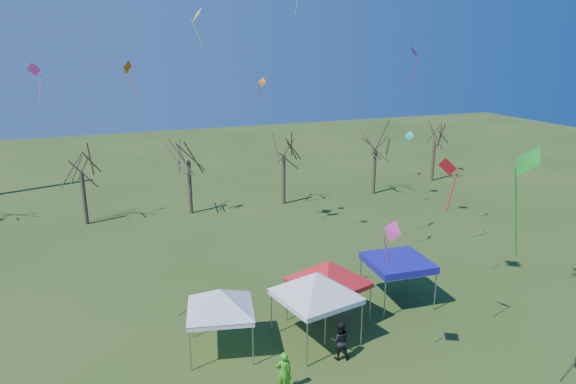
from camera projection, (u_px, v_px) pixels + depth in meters
name	position (u px, v px, depth m)	size (l,w,h in m)	color
ground	(348.00, 365.00, 23.14)	(140.00, 140.00, 0.00)	#324E19
tree_1	(79.00, 154.00, 39.85)	(3.42, 3.42, 7.54)	#3D2D21
tree_2	(187.00, 141.00, 42.41)	(3.71, 3.71, 8.18)	#3D2D21
tree_3	(284.00, 138.00, 45.10)	(3.59, 3.59, 7.91)	#3D2D21
tree_4	(376.00, 132.00, 48.32)	(3.58, 3.58, 7.89)	#3D2D21
tree_5	(436.00, 127.00, 53.18)	(3.39, 3.39, 7.46)	#3D2D21
tent_white_west	(220.00, 293.00, 23.46)	(4.07, 4.07, 3.68)	gray
tent_white_mid	(316.00, 277.00, 24.19)	(4.65, 4.65, 4.18)	gray
tent_red	(329.00, 265.00, 25.79)	(4.41, 4.41, 4.05)	gray
tent_blue	(398.00, 263.00, 28.31)	(3.47, 3.47, 2.55)	gray
person_dark	(340.00, 340.00, 23.41)	(0.91, 0.71, 1.88)	black
person_green	(284.00, 372.00, 21.15)	(0.67, 0.44, 1.84)	green
kite_12	(409.00, 137.00, 46.49)	(0.76, 0.95, 2.92)	#0DD1AF
kite_19	(262.00, 83.00, 37.27)	(0.66, 0.71, 1.89)	#DB620B
kite_5	(527.00, 162.00, 15.67)	(0.98, 1.30, 3.77)	#16921D
kite_17	(415.00, 53.00, 30.01)	(0.76, 0.96, 2.55)	purple
kite_1	(392.00, 232.00, 20.55)	(0.59, 1.00, 2.14)	#CB2D92
kite_2	(34.00, 70.00, 36.64)	(1.19, 0.86, 2.72)	#FD38B1
kite_11	(197.00, 15.00, 33.17)	(0.82, 1.21, 2.49)	#EEF71A
kite_27	(448.00, 167.00, 22.17)	(0.79, 1.06, 2.35)	red
kite_13	(127.00, 67.00, 37.09)	(1.02, 1.07, 2.68)	#E95B0C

